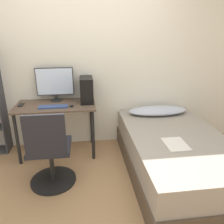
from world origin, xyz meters
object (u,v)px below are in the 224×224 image
Objects in this scene: bed at (175,154)px; pc_tower at (86,90)px; keyboard at (53,107)px; office_chair at (50,157)px; monitor at (55,83)px.

pc_tower is at bearing 143.60° from bed.
keyboard reaches higher than bed.
bed is at bearing -36.40° from pc_tower.
keyboard is 0.53m from pc_tower.
keyboard is at bearing -154.88° from pc_tower.
pc_tower is at bearing 62.00° from office_chair.
office_chair is 1.52m from bed.
bed is at bearing -20.65° from keyboard.
monitor is at bearing 149.49° from bed.
pc_tower is (0.45, 0.85, 0.56)m from office_chair.
bed is at bearing 2.31° from office_chair.
monitor is at bearing 88.57° from keyboard.
office_chair is at bearing -177.69° from bed.
office_chair is 1.11m from pc_tower.
monitor is at bearing 89.75° from office_chair.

